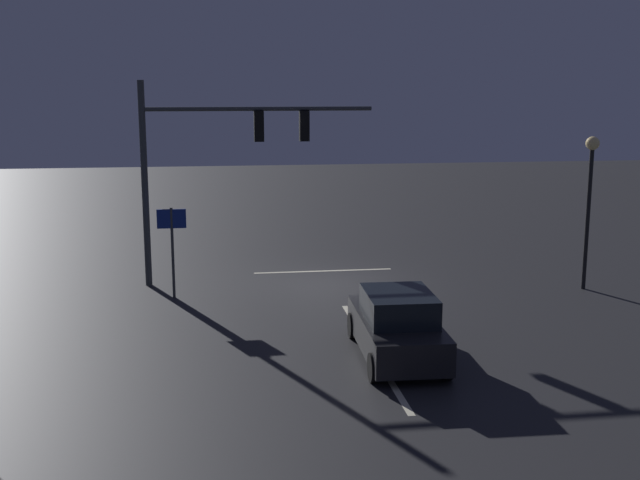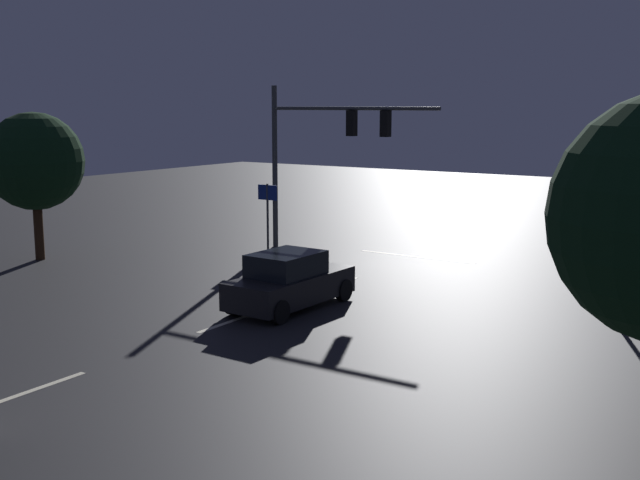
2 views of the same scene
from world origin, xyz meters
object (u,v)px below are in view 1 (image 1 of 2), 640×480
(car_approaching, at_px, (397,326))
(street_lamp_left_kerb, at_px, (590,183))
(traffic_signal_assembly, at_px, (218,148))
(route_sign, at_px, (172,233))

(car_approaching, distance_m, street_lamp_left_kerb, 9.92)
(street_lamp_left_kerb, bearing_deg, traffic_signal_assembly, -11.78)
(street_lamp_left_kerb, bearing_deg, car_approaching, 36.57)
(traffic_signal_assembly, relative_size, street_lamp_left_kerb, 1.53)
(traffic_signal_assembly, xyz_separation_m, route_sign, (1.50, 1.74, -2.49))
(street_lamp_left_kerb, height_order, route_sign, street_lamp_left_kerb)
(car_approaching, xyz_separation_m, route_sign, (5.69, -6.41, 1.28))
(car_approaching, xyz_separation_m, street_lamp_left_kerb, (-7.66, -5.68, 2.71))
(car_approaching, height_order, route_sign, route_sign)
(street_lamp_left_kerb, relative_size, route_sign, 1.74)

